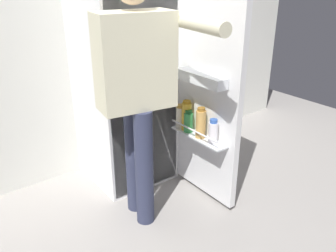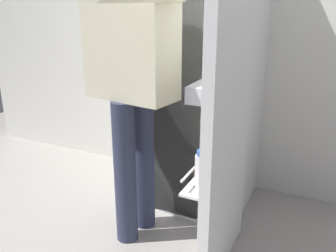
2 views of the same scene
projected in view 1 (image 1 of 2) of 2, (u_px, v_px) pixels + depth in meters
The scene contains 4 objects.
ground_plane at pixel (167, 204), 2.62m from camera, with size 5.79×5.79×0.00m, color gray.
kitchen_wall at pixel (97, 6), 2.75m from camera, with size 4.40×0.10×2.67m, color silver.
refrigerator at pixel (129, 73), 2.65m from camera, with size 0.65×1.20×1.77m.
person at pixel (137, 81), 2.13m from camera, with size 0.55×0.81×1.62m.
Camera 1 is at (-1.30, -1.74, 1.57)m, focal length 37.85 mm.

